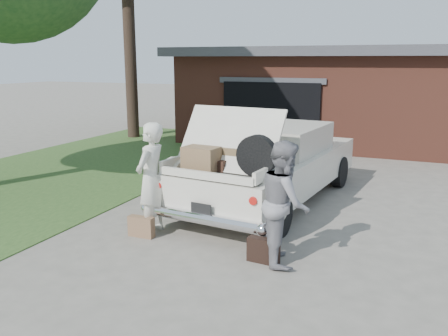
% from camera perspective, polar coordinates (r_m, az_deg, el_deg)
% --- Properties ---
extents(ground, '(90.00, 90.00, 0.00)m').
position_cam_1_polar(ground, '(7.82, -1.73, -8.79)').
color(ground, gray).
rests_on(ground, ground).
extents(grass_strip, '(6.00, 16.00, 0.02)m').
position_cam_1_polar(grass_strip, '(13.17, -18.27, -0.40)').
color(grass_strip, '#2D4C1E').
rests_on(grass_strip, ground).
extents(house, '(12.80, 7.80, 3.30)m').
position_cam_1_polar(house, '(18.23, 16.57, 8.53)').
color(house, brown).
rests_on(house, ground).
extents(sedan, '(2.68, 5.69, 2.09)m').
position_cam_1_polar(sedan, '(9.78, 5.55, 0.55)').
color(sedan, silver).
rests_on(sedan, ground).
extents(woman_left, '(0.47, 0.70, 1.90)m').
position_cam_1_polar(woman_left, '(8.01, -8.78, -1.29)').
color(woman_left, silver).
rests_on(woman_left, ground).
extents(woman_right, '(0.96, 1.06, 1.80)m').
position_cam_1_polar(woman_right, '(6.84, 7.29, -4.13)').
color(woman_right, gray).
rests_on(woman_right, ground).
extents(suitcase_left, '(0.45, 0.14, 0.35)m').
position_cam_1_polar(suitcase_left, '(8.07, -9.92, -6.96)').
color(suitcase_left, '#8E6748').
rests_on(suitcase_left, ground).
extents(suitcase_right, '(0.49, 0.19, 0.37)m').
position_cam_1_polar(suitcase_right, '(7.01, 4.76, -9.87)').
color(suitcase_right, black).
rests_on(suitcase_right, ground).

